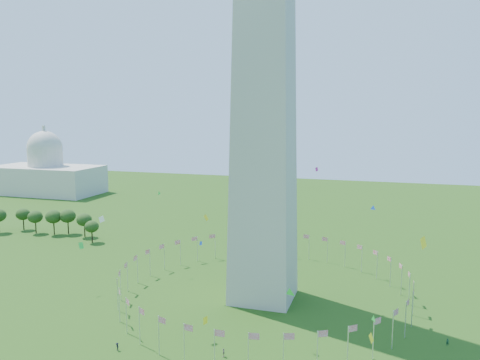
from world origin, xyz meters
name	(u,v)px	position (x,y,z in m)	size (l,w,h in m)	color
flag_ring	(263,283)	(0.00, 50.00, 4.50)	(80.24, 80.24, 9.00)	silver
capitol_building	(45,159)	(-180.00, 180.00, 23.00)	(70.00, 35.00, 46.00)	beige
kites_aloft	(249,267)	(3.69, 22.54, 18.26)	(124.80, 76.21, 33.43)	green
tree_line_west	(48,223)	(-106.41, 91.16, 5.06)	(54.59, 15.03, 10.65)	#2D531B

